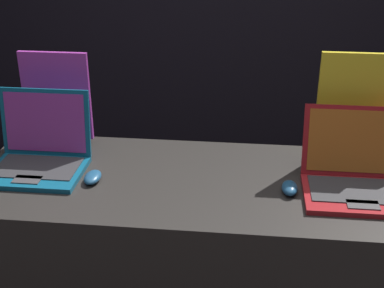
% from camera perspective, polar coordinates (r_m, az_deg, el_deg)
% --- Properties ---
extents(display_counter, '(1.70, 0.70, 0.89)m').
position_cam_1_polar(display_counter, '(2.32, 0.01, -13.50)').
color(display_counter, '#282623').
rests_on(display_counter, ground_plane).
extents(laptop_front, '(0.37, 0.32, 0.30)m').
position_cam_1_polar(laptop_front, '(2.21, -15.94, -0.83)').
color(laptop_front, '#0F5170').
rests_on(laptop_front, display_counter).
extents(mouse_front, '(0.06, 0.11, 0.03)m').
position_cam_1_polar(mouse_front, '(2.09, -10.55, -3.50)').
color(mouse_front, navy).
rests_on(mouse_front, display_counter).
extents(promo_stand_front, '(0.30, 0.07, 0.41)m').
position_cam_1_polar(promo_stand_front, '(2.38, -14.19, 4.50)').
color(promo_stand_front, black).
rests_on(promo_stand_front, display_counter).
extents(laptop_back, '(0.39, 0.35, 0.28)m').
position_cam_1_polar(laptop_back, '(2.06, 17.23, -3.05)').
color(laptop_back, maroon).
rests_on(laptop_back, display_counter).
extents(mouse_back, '(0.06, 0.10, 0.04)m').
position_cam_1_polar(mouse_back, '(2.00, 10.37, -4.64)').
color(mouse_back, navy).
rests_on(mouse_back, display_counter).
extents(promo_stand_back, '(0.29, 0.07, 0.46)m').
position_cam_1_polar(promo_stand_back, '(2.20, 16.79, 3.21)').
color(promo_stand_back, black).
rests_on(promo_stand_back, display_counter).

